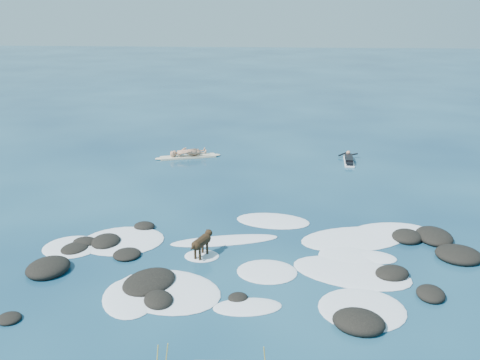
{
  "coord_description": "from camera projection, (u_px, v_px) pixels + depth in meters",
  "views": [
    {
      "loc": [
        0.62,
        -15.97,
        7.61
      ],
      "look_at": [
        -0.95,
        4.0,
        0.9
      ],
      "focal_mm": 40.0,
      "sensor_mm": 36.0,
      "label": 1
    }
  ],
  "objects": [
    {
      "name": "ground",
      "position": [
        259.0,
        245.0,
        17.55
      ],
      "size": [
        160.0,
        160.0,
        0.0
      ],
      "primitive_type": "plane",
      "color": "#0A2642",
      "rests_on": "ground"
    },
    {
      "name": "standing_surfer_rig",
      "position": [
        188.0,
        143.0,
        27.13
      ],
      "size": [
        3.31,
        1.43,
        1.93
      ],
      "rotation": [
        0.0,
        0.0,
        0.31
      ],
      "color": "beige",
      "rests_on": "ground"
    },
    {
      "name": "dog",
      "position": [
        202.0,
        241.0,
        16.57
      ],
      "size": [
        0.64,
        1.21,
        0.81
      ],
      "rotation": [
        0.0,
        0.0,
        1.18
      ],
      "color": "black",
      "rests_on": "ground"
    },
    {
      "name": "breaking_foam",
      "position": [
        264.0,
        259.0,
        16.6
      ],
      "size": [
        13.24,
        7.81,
        0.12
      ],
      "color": "white",
      "rests_on": "ground"
    },
    {
      "name": "reef_rocks",
      "position": [
        269.0,
        265.0,
        16.05
      ],
      "size": [
        14.07,
        6.99,
        0.47
      ],
      "color": "black",
      "rests_on": "ground"
    },
    {
      "name": "paddling_surfer_rig",
      "position": [
        349.0,
        159.0,
        26.61
      ],
      "size": [
        1.01,
        2.25,
        0.39
      ],
      "rotation": [
        0.0,
        0.0,
        1.51
      ],
      "color": "white",
      "rests_on": "ground"
    }
  ]
}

